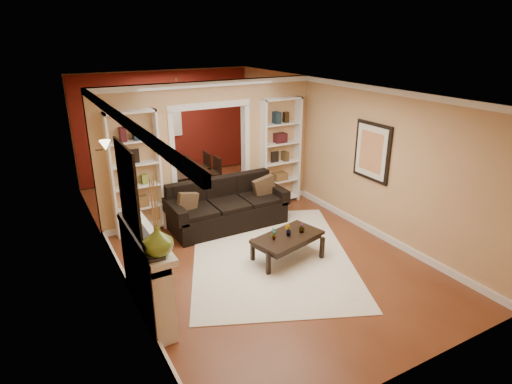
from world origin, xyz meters
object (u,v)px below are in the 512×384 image
coffee_table (288,248)px  bookshelf_right (280,152)px  fireplace (148,273)px  sofa (228,204)px  dining_table (182,179)px  bookshelf_left (136,174)px

coffee_table → bookshelf_right: bearing=46.6°
coffee_table → fireplace: (-2.38, -0.26, 0.36)m
sofa → dining_table: (-0.09, 2.28, -0.14)m
coffee_table → dining_table: bearing=81.2°
coffee_table → dining_table: (-0.38, 3.96, 0.09)m
bookshelf_right → fireplace: (-3.64, -2.53, -0.57)m
sofa → bookshelf_left: 1.80m
bookshelf_right → sofa: bearing=-159.4°
bookshelf_left → dining_table: bearing=49.3°
bookshelf_left → fireplace: bearing=-102.0°
sofa → bookshelf_right: (1.55, 0.58, 0.70)m
coffee_table → fireplace: 2.42m
sofa → coffee_table: bearing=-80.3°
bookshelf_left → dining_table: bookshelf_left is taller
coffee_table → bookshelf_right: bookshelf_right is taller
bookshelf_right → fireplace: size_ratio=1.35×
coffee_table → fireplace: size_ratio=0.68×
bookshelf_left → bookshelf_right: (3.10, 0.00, 0.00)m
fireplace → dining_table: (2.00, 4.23, -0.27)m
sofa → fireplace: bearing=-137.0°
coffee_table → fireplace: bearing=172.0°
bookshelf_left → fireplace: size_ratio=1.35×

